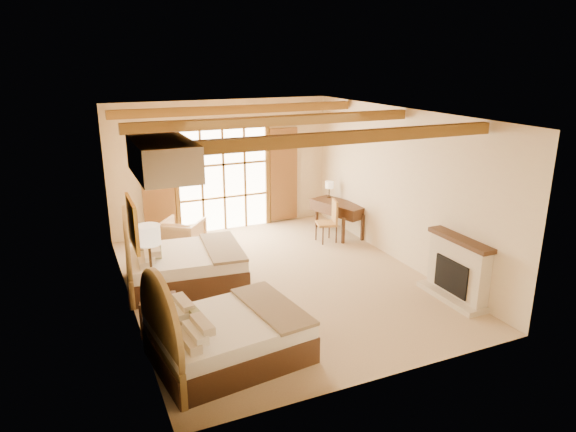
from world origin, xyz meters
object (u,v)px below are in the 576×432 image
nightstand (159,315)px  desk (339,217)px  bed_near (219,334)px  armchair (182,237)px  bed_far (177,264)px

nightstand → desk: size_ratio=0.37×
bed_near → desk: bearing=37.2°
bed_near → desk: 5.98m
nightstand → armchair: bearing=91.2°
bed_far → desk: size_ratio=1.46×
bed_far → desk: 4.49m
armchair → desk: 3.82m
armchair → nightstand: bearing=108.5°
bed_far → desk: bearing=23.9°
nightstand → desk: desk is taller
bed_near → armchair: 4.40m
bed_near → desk: bed_near is taller
bed_near → bed_far: size_ratio=0.98×
bed_near → bed_far: bed_far is taller
nightstand → bed_near: bearing=-41.0°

